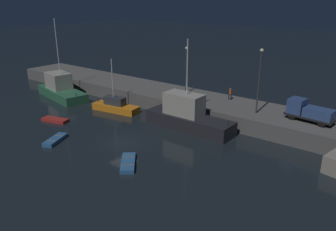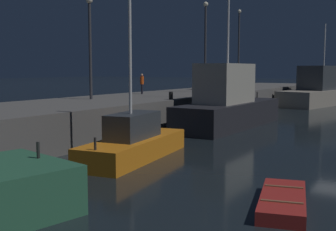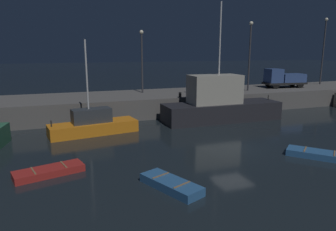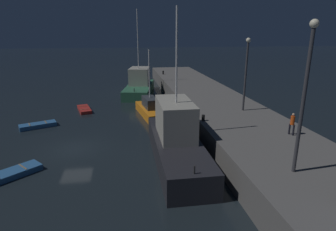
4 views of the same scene
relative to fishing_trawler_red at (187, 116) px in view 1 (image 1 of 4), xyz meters
name	(u,v)px [view 1 (image 1 of 4)]	position (x,y,z in m)	size (l,w,h in m)	color
ground_plane	(123,142)	(-3.33, -8.11, -1.63)	(320.00, 320.00, 0.00)	black
pier_quay	(194,104)	(-3.33, 6.58, -0.61)	(76.09, 8.06, 2.05)	#5B5956
fishing_trawler_red	(187,116)	(0.00, 0.00, 0.00)	(11.68, 3.34, 11.16)	#232328
fishing_boat_blue	(61,89)	(-24.51, -1.30, -0.18)	(11.68, 5.77, 12.69)	#2D6647
fishing_boat_grey	(116,106)	(-12.17, -0.77, -0.86)	(7.38, 3.24, 7.62)	orange
dinghy_orange_near	(55,140)	(-9.68, -12.68, -1.41)	(2.51, 3.70, 0.48)	#2D6099
rowboat_white_mid	(128,163)	(0.91, -11.61, -1.43)	(3.56, 3.82, 0.45)	#2D6099
dinghy_red_small	(55,120)	(-15.47, -8.75, -1.44)	(3.91, 2.21, 0.43)	#B22823
lamp_post_west	(186,66)	(-5.64, 7.74, 4.52)	(0.44, 0.44, 6.90)	#38383D
lamp_post_east	(259,76)	(6.74, 5.31, 5.09)	(0.44, 0.44, 7.99)	#38383D
utility_truck	(308,111)	(12.66, 6.27, 1.62)	(5.60, 2.51, 2.43)	black
dockworker	(230,93)	(1.42, 8.48, 1.38)	(0.42, 0.42, 1.68)	black
bollard_west	(61,73)	(-31.06, 3.43, 0.74)	(0.28, 0.28, 0.63)	black
bollard_central	(182,101)	(-2.96, 2.93, 0.68)	(0.28, 0.28, 0.53)	black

